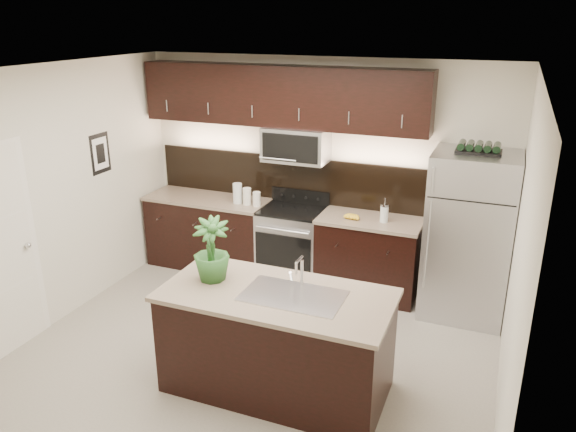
% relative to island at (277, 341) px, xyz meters
% --- Properties ---
extents(ground, '(4.50, 4.50, 0.00)m').
position_rel_island_xyz_m(ground, '(-0.42, 0.39, -0.47)').
color(ground, gray).
rests_on(ground, ground).
extents(room_walls, '(4.52, 4.02, 2.71)m').
position_rel_island_xyz_m(room_walls, '(-0.53, 0.35, 1.22)').
color(room_walls, beige).
rests_on(room_walls, ground).
extents(counter_run, '(3.51, 0.65, 0.94)m').
position_rel_island_xyz_m(counter_run, '(-0.87, 2.08, -0.00)').
color(counter_run, black).
rests_on(counter_run, ground).
extents(upper_fixtures, '(3.49, 0.40, 1.66)m').
position_rel_island_xyz_m(upper_fixtures, '(-0.85, 2.23, 1.67)').
color(upper_fixtures, black).
rests_on(upper_fixtures, counter_run).
extents(island, '(1.96, 0.96, 0.94)m').
position_rel_island_xyz_m(island, '(0.00, 0.00, 0.00)').
color(island, black).
rests_on(island, ground).
extents(sink_faucet, '(0.84, 0.50, 0.28)m').
position_rel_island_xyz_m(sink_faucet, '(0.15, 0.01, 0.48)').
color(sink_faucet, silver).
rests_on(sink_faucet, island).
extents(refrigerator, '(0.88, 0.79, 1.82)m').
position_rel_island_xyz_m(refrigerator, '(1.38, 2.02, 0.44)').
color(refrigerator, '#B2B2B7').
rests_on(refrigerator, ground).
extents(wine_rack, '(0.45, 0.28, 0.10)m').
position_rel_island_xyz_m(wine_rack, '(1.38, 2.02, 1.40)').
color(wine_rack, black).
rests_on(wine_rack, refrigerator).
extents(plant, '(0.42, 0.42, 0.57)m').
position_rel_island_xyz_m(plant, '(-0.63, 0.03, 0.75)').
color(plant, '#255321').
rests_on(plant, island).
extents(canisters, '(0.37, 0.13, 0.25)m').
position_rel_island_xyz_m(canisters, '(-1.27, 2.02, 0.58)').
color(canisters, silver).
rests_on(canisters, counter_run).
extents(french_press, '(0.10, 0.10, 0.28)m').
position_rel_island_xyz_m(french_press, '(0.46, 2.03, 0.57)').
color(french_press, silver).
rests_on(french_press, counter_run).
extents(bananas, '(0.20, 0.17, 0.06)m').
position_rel_island_xyz_m(bananas, '(0.05, 2.00, 0.50)').
color(bananas, gold).
rests_on(bananas, counter_run).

